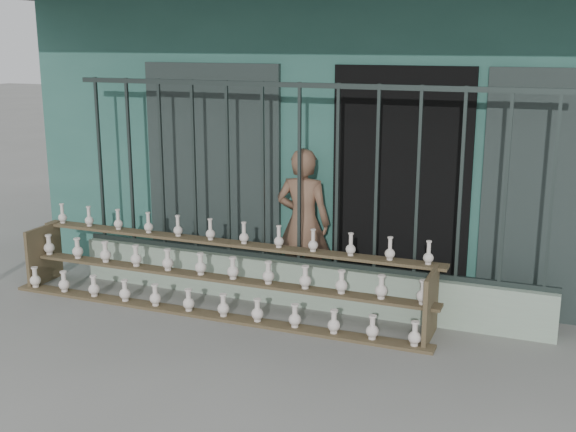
% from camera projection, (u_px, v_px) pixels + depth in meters
% --- Properties ---
extents(ground, '(60.00, 60.00, 0.00)m').
position_uv_depth(ground, '(245.00, 354.00, 6.24)').
color(ground, slate).
extents(workshop_building, '(7.40, 6.60, 3.21)m').
position_uv_depth(workshop_building, '(378.00, 118.00, 9.66)').
color(workshop_building, '#2C5D52').
rests_on(workshop_building, ground).
extents(parapet_wall, '(5.00, 0.20, 0.45)m').
position_uv_depth(parapet_wall, '(299.00, 283.00, 7.36)').
color(parapet_wall, '#8FA790').
rests_on(parapet_wall, ground).
extents(security_fence, '(5.00, 0.04, 1.80)m').
position_uv_depth(security_fence, '(299.00, 175.00, 7.09)').
color(security_fence, '#283330').
rests_on(security_fence, parapet_wall).
extents(shelf_rack, '(4.50, 0.68, 0.85)m').
position_uv_depth(shelf_rack, '(216.00, 274.00, 7.21)').
color(shelf_rack, brown).
rests_on(shelf_rack, ground).
extents(elderly_woman, '(0.59, 0.40, 1.57)m').
position_uv_depth(elderly_woman, '(303.00, 223.00, 7.52)').
color(elderly_woman, brown).
rests_on(elderly_woman, ground).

